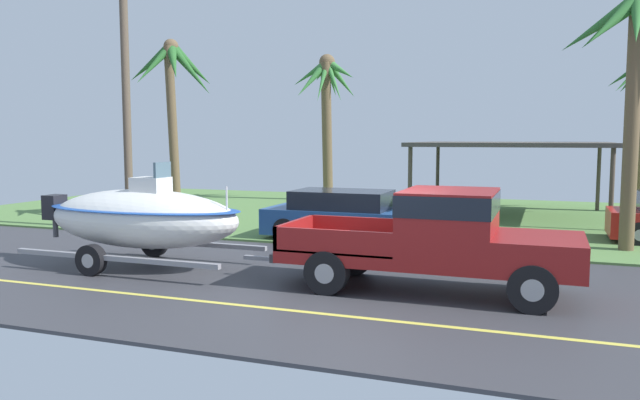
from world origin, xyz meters
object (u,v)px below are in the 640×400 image
at_px(boat_on_trailer, 142,218).
at_px(palm_tree_near_right, 173,82).
at_px(palm_tree_mid, 633,49).
at_px(pickup_truck_towing, 447,236).
at_px(carport_awning, 512,146).
at_px(utility_pole, 126,85).
at_px(palm_tree_far_left, 327,94).
at_px(parked_sedan_near, 348,216).

relative_size(boat_on_trailer, palm_tree_near_right, 0.98).
bearing_deg(palm_tree_mid, boat_on_trailer, -150.66).
height_order(pickup_truck_towing, carport_awning, carport_awning).
xyz_separation_m(palm_tree_near_right, utility_pole, (0.13, -2.65, -0.32)).
bearing_deg(palm_tree_near_right, palm_tree_mid, -5.25).
relative_size(boat_on_trailer, carport_awning, 0.91).
distance_m(boat_on_trailer, palm_tree_far_left, 14.89).
bearing_deg(parked_sedan_near, palm_tree_mid, 6.82).
relative_size(boat_on_trailer, palm_tree_mid, 0.93).
relative_size(boat_on_trailer, parked_sedan_near, 1.29).
bearing_deg(palm_tree_far_left, parked_sedan_near, -67.14).
xyz_separation_m(pickup_truck_towing, utility_pole, (-10.14, 4.26, 3.32)).
bearing_deg(utility_pole, pickup_truck_towing, -22.78).
height_order(pickup_truck_towing, palm_tree_far_left, palm_tree_far_left).
height_order(pickup_truck_towing, palm_tree_mid, palm_tree_mid).
relative_size(boat_on_trailer, palm_tree_far_left, 0.93).
bearing_deg(parked_sedan_near, carport_awning, 60.83).
height_order(boat_on_trailer, utility_pole, utility_pole).
xyz_separation_m(carport_awning, palm_tree_far_left, (-7.89, 2.71, 2.14)).
distance_m(palm_tree_mid, utility_pole, 13.71).
xyz_separation_m(parked_sedan_near, palm_tree_near_right, (-6.86, 2.09, 4.01)).
distance_m(boat_on_trailer, carport_awning, 13.72).
xyz_separation_m(palm_tree_near_right, palm_tree_far_left, (2.82, 7.50, -0.01)).
distance_m(boat_on_trailer, palm_tree_near_right, 8.63).
distance_m(parked_sedan_near, palm_tree_far_left, 11.15).
bearing_deg(boat_on_trailer, utility_pole, 129.99).
distance_m(boat_on_trailer, palm_tree_mid, 12.16).
distance_m(palm_tree_near_right, palm_tree_mid, 13.82).
xyz_separation_m(boat_on_trailer, carport_awning, (7.00, 11.71, 1.46)).
height_order(parked_sedan_near, carport_awning, carport_awning).
distance_m(parked_sedan_near, carport_awning, 8.10).
relative_size(palm_tree_mid, palm_tree_far_left, 1.00).
bearing_deg(pickup_truck_towing, parked_sedan_near, 125.27).
xyz_separation_m(carport_awning, utility_pole, (-10.57, -7.45, 1.83)).
xyz_separation_m(pickup_truck_towing, carport_awning, (0.43, 11.71, 1.50)).
xyz_separation_m(pickup_truck_towing, palm_tree_mid, (3.48, 5.65, 3.89)).
relative_size(carport_awning, palm_tree_near_right, 1.08).
bearing_deg(boat_on_trailer, pickup_truck_towing, 0.00).
distance_m(palm_tree_mid, palm_tree_far_left, 14.02).
distance_m(pickup_truck_towing, palm_tree_far_left, 16.63).
bearing_deg(pickup_truck_towing, palm_tree_far_left, 117.34).
xyz_separation_m(carport_awning, palm_tree_near_right, (-10.71, -4.80, 2.15)).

